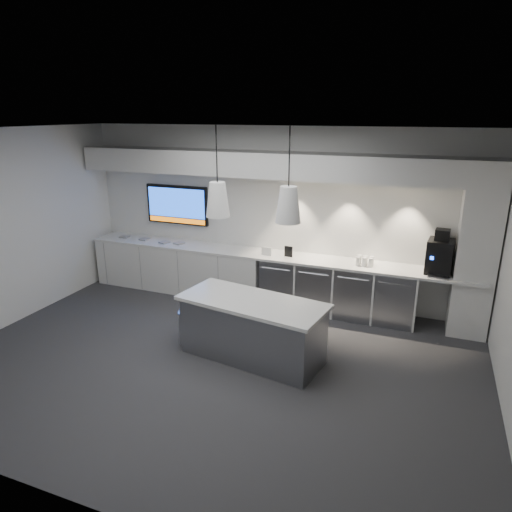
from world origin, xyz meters
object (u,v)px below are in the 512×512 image
at_px(wall_tv, 177,205).
at_px(bin, 190,327).
at_px(coffee_machine, 440,255).
at_px(island, 252,329).

bearing_deg(wall_tv, bin, -56.56).
height_order(bin, coffee_machine, coffee_machine).
xyz_separation_m(bin, coffee_machine, (3.27, 1.80, 0.93)).
bearing_deg(island, wall_tv, 147.25).
bearing_deg(island, bin, -174.46).
height_order(wall_tv, coffee_machine, wall_tv).
height_order(island, bin, island).
bearing_deg(wall_tv, coffee_machine, -3.07).
height_order(island, coffee_machine, coffee_machine).
distance_m(wall_tv, island, 3.35).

